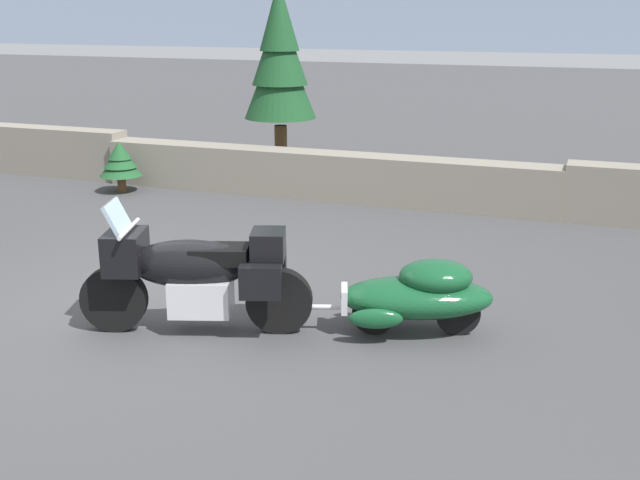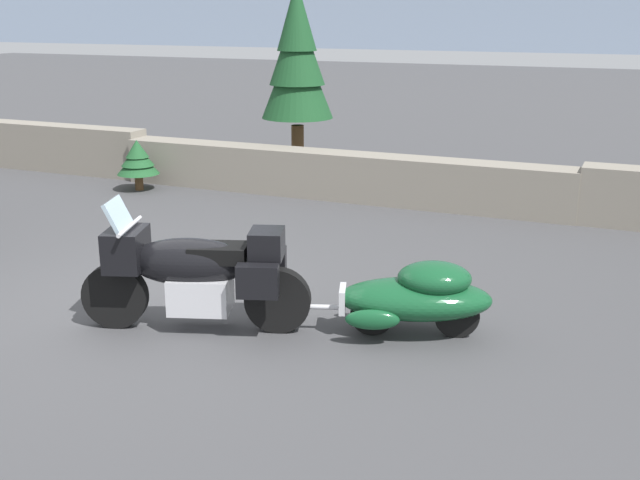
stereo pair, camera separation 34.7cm
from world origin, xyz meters
name	(u,v)px [view 1 (the left image)]	position (x,y,z in m)	size (l,w,h in m)	color
ground_plane	(144,308)	(0.00, 0.00, 0.00)	(80.00, 80.00, 0.00)	#424244
stone_guard_wall	(322,173)	(0.03, 5.52, 0.43)	(24.00, 0.59, 0.92)	gray
touring_motorcycle	(194,272)	(0.86, -0.36, 0.62)	(2.23, 1.18, 1.33)	black
car_shaped_trailer	(418,294)	(2.93, 0.35, 0.41)	(2.20, 1.15, 0.76)	black
pine_tree_secondary	(280,57)	(-1.16, 6.54, 2.27)	(1.31, 1.31, 3.63)	brown
pine_sapling_near	(120,161)	(-3.45, 4.71, 0.56)	(0.75, 0.75, 0.90)	brown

